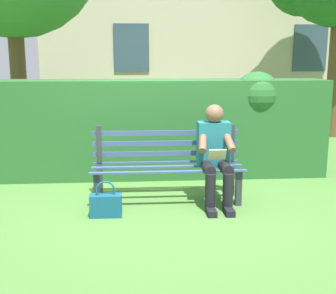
{
  "coord_description": "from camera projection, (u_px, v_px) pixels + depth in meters",
  "views": [
    {
      "loc": [
        0.35,
        4.9,
        1.69
      ],
      "look_at": [
        0.0,
        0.1,
        0.69
      ],
      "focal_mm": 45.45,
      "sensor_mm": 36.0,
      "label": 1
    }
  ],
  "objects": [
    {
      "name": "hedge_backdrop",
      "position": [
        154.0,
        126.0,
        6.21
      ],
      "size": [
        5.02,
        0.81,
        1.52
      ],
      "color": "#265B28",
      "rests_on": "ground"
    },
    {
      "name": "person_seated",
      "position": [
        215.0,
        152.0,
        4.97
      ],
      "size": [
        0.44,
        0.73,
        1.17
      ],
      "color": "#1E6672",
      "rests_on": "ground"
    },
    {
      "name": "park_bench",
      "position": [
        167.0,
        163.0,
        5.16
      ],
      "size": [
        1.81,
        0.55,
        0.9
      ],
      "color": "#2D3338",
      "rests_on": "ground"
    },
    {
      "name": "ground",
      "position": [
        167.0,
        201.0,
        5.16
      ],
      "size": [
        60.0,
        60.0,
        0.0
      ],
      "primitive_type": "plane",
      "color": "#477533"
    },
    {
      "name": "handbag",
      "position": [
        106.0,
        205.0,
        4.64
      ],
      "size": [
        0.35,
        0.15,
        0.4
      ],
      "color": "navy",
      "rests_on": "ground"
    }
  ]
}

